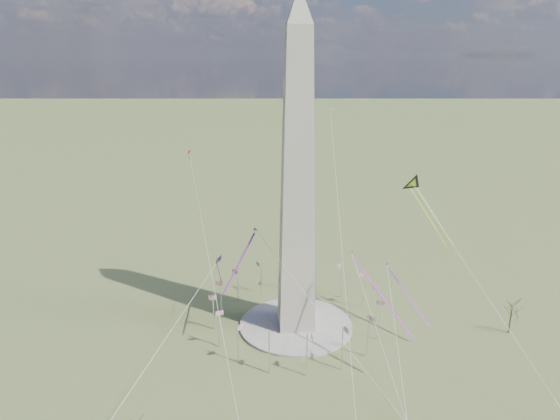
{
  "coord_description": "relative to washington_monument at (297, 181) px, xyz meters",
  "views": [
    {
      "loc": [
        -16.37,
        -140.68,
        82.94
      ],
      "look_at": [
        -5.1,
        0.0,
        39.09
      ],
      "focal_mm": 32.0,
      "sensor_mm": 36.0,
      "label": 1
    }
  ],
  "objects": [
    {
      "name": "kite_streamer_mid",
      "position": [
        -15.92,
        0.05,
        -21.94
      ],
      "size": [
        11.49,
        18.68,
        14.32
      ],
      "rotation": [
        0.0,
        0.0,
        2.62
      ],
      "color": "red",
      "rests_on": "ground"
    },
    {
      "name": "kite_delta_black",
      "position": [
        37.25,
        5.16,
        -4.07
      ],
      "size": [
        11.59,
        21.54,
        17.59
      ],
      "rotation": [
        0.0,
        0.0,
        3.46
      ],
      "color": "black",
      "rests_on": "ground"
    },
    {
      "name": "kite_streamer_left",
      "position": [
        18.14,
        -19.22,
        -23.49
      ],
      "size": [
        13.68,
        21.95,
        16.9
      ],
      "rotation": [
        0.0,
        0.0,
        3.67
      ],
      "color": "red",
      "rests_on": "ground"
    },
    {
      "name": "kite_small_red",
      "position": [
        -34.82,
        38.49,
        1.45
      ],
      "size": [
        1.38,
        1.35,
        3.93
      ],
      "rotation": [
        0.0,
        0.0,
        3.1
      ],
      "color": "red",
      "rests_on": "ground"
    },
    {
      "name": "flagpole_ring",
      "position": [
        -0.0,
        -0.0,
        -40.68
      ],
      "size": [
        54.4,
        54.4,
        13.0
      ],
      "color": "white",
      "rests_on": "ground"
    },
    {
      "name": "kite_small_white",
      "position": [
        16.9,
        42.54,
        15.24
      ],
      "size": [
        1.52,
        2.2,
        4.61
      ],
      "rotation": [
        0.0,
        0.0,
        2.43
      ],
      "color": "white",
      "rests_on": "ground"
    },
    {
      "name": "kite_streamer_right",
      "position": [
        32.42,
        -3.68,
        -33.39
      ],
      "size": [
        9.97,
        18.5,
        13.77
      ],
      "rotation": [
        0.0,
        0.0,
        3.6
      ],
      "color": "red",
      "rests_on": "ground"
    },
    {
      "name": "kite_diamond_purple",
      "position": [
        -23.99,
        4.28,
        -27.01
      ],
      "size": [
        2.01,
        3.27,
        10.41
      ],
      "rotation": [
        0.0,
        0.0,
        2.71
      ],
      "color": "#40176A",
      "rests_on": "ground"
    },
    {
      "name": "washington_monument",
      "position": [
        0.0,
        0.0,
        0.0
      ],
      "size": [
        15.56,
        15.56,
        100.0
      ],
      "color": "beige",
      "rests_on": "plaza"
    },
    {
      "name": "tree_near",
      "position": [
        65.88,
        -9.35,
        -39.11
      ],
      "size": [
        7.09,
        7.09,
        12.41
      ],
      "color": "#4E432F",
      "rests_on": "ground"
    },
    {
      "name": "ground",
      "position": [
        0.0,
        0.0,
        -47.95
      ],
      "size": [
        2000.0,
        2000.0,
        0.0
      ],
      "primitive_type": "plane",
      "color": "#4E6432",
      "rests_on": "ground"
    },
    {
      "name": "plaza",
      "position": [
        0.0,
        0.0,
        -47.55
      ],
      "size": [
        36.0,
        36.0,
        0.8
      ],
      "primitive_type": "cylinder",
      "color": "#B6B0A6",
      "rests_on": "ground"
    }
  ]
}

